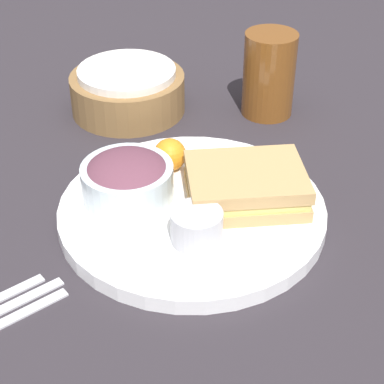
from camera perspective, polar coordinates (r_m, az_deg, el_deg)
ground_plane at (r=0.81m, az=0.00°, el=-2.33°), size 4.00×4.00×0.00m
plate at (r=0.80m, az=0.00°, el=-1.76°), size 0.33×0.33×0.02m
sandwich at (r=0.79m, az=4.81°, el=0.59°), size 0.17×0.16×0.04m
salad_bowl at (r=0.80m, az=-5.78°, el=1.26°), size 0.12×0.12×0.06m
dressing_cup at (r=0.73m, az=0.42°, el=-3.08°), size 0.06×0.06×0.04m
orange_wedge at (r=0.85m, az=-1.99°, el=3.34°), size 0.04×0.04×0.04m
drink_glass at (r=1.01m, az=6.85°, el=10.35°), size 0.08×0.08×0.13m
bread_basket at (r=1.03m, az=-5.73°, el=8.97°), size 0.18×0.18×0.07m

